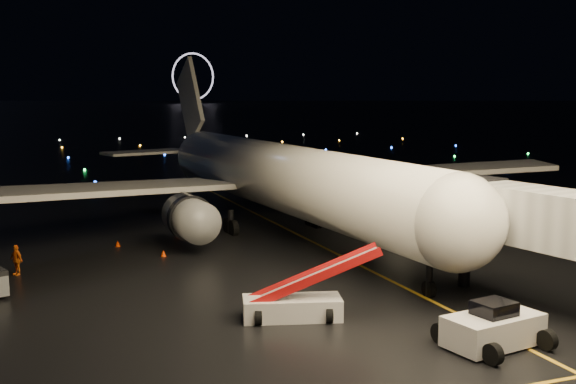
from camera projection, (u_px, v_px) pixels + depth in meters
name	position (u px, v px, depth m)	size (l,w,h in m)	color
ground	(36.00, 119.00, 312.29)	(2000.00, 2000.00, 0.00)	black
lane_centre	(332.00, 251.00, 52.64)	(0.25, 80.00, 0.02)	gold
airliner	(267.00, 138.00, 61.03)	(54.20, 51.49, 15.36)	white
pushback_tug	(493.00, 324.00, 32.79)	(4.50, 2.36, 2.14)	silver
belt_loader	(292.00, 285.00, 36.79)	(7.36, 2.01, 3.57)	silver
crew_c	(16.00, 260.00, 45.76)	(1.14, 0.48, 1.96)	orange
safety_cone_0	(163.00, 253.00, 51.05)	(0.41, 0.41, 0.47)	#F73600
safety_cone_1	(177.00, 228.00, 60.14)	(0.47, 0.47, 0.53)	#F73600
safety_cone_2	(118.00, 243.00, 54.34)	(0.40, 0.40, 0.45)	#F73600
ferris_wheel	(193.00, 78.00, 757.44)	(50.00, 4.00, 52.00)	black
taxiway_lights	(69.00, 154.00, 132.65)	(164.00, 92.00, 0.36)	black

